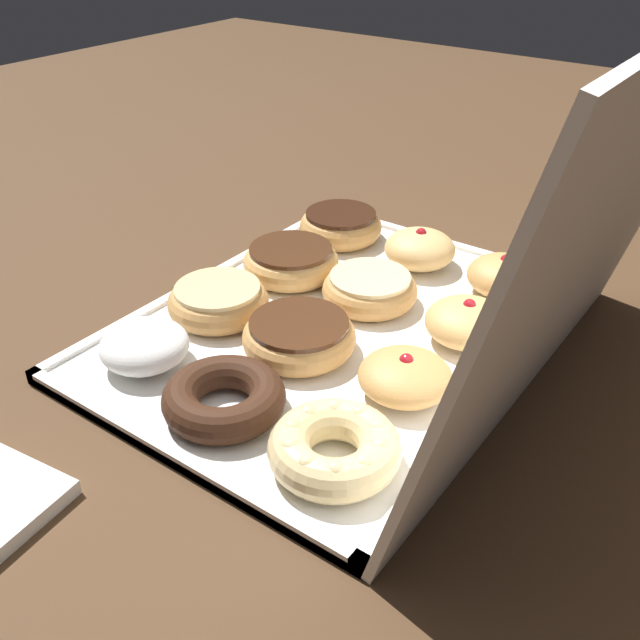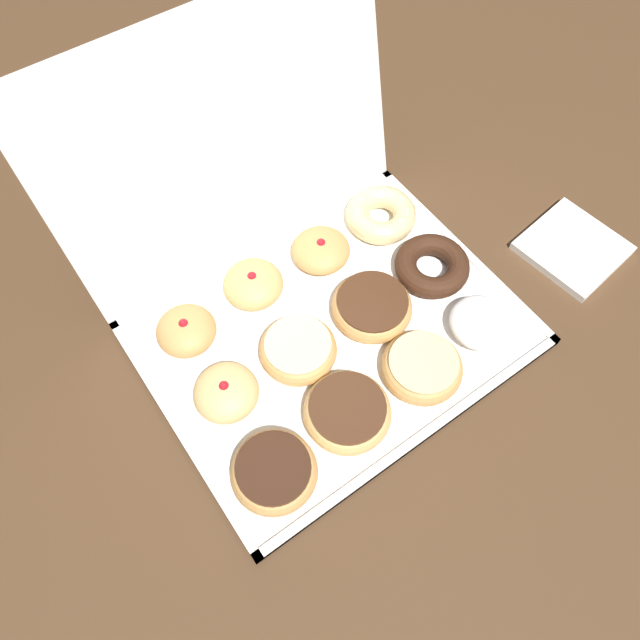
{
  "view_description": "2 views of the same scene",
  "coord_description": "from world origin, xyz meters",
  "px_view_note": "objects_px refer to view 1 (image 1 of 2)",
  "views": [
    {
      "loc": [
        0.56,
        0.38,
        0.44
      ],
      "look_at": [
        0.03,
        -0.01,
        0.03
      ],
      "focal_mm": 40.06,
      "sensor_mm": 36.0,
      "label": 1
    },
    {
      "loc": [
        -0.26,
        -0.33,
        0.79
      ],
      "look_at": [
        -0.02,
        0.01,
        0.05
      ],
      "focal_mm": 33.75,
      "sensor_mm": 36.0,
      "label": 2
    }
  ],
  "objects_px": {
    "jelly_filled_donut_9": "(467,322)",
    "chocolate_frosted_donut_6": "(299,336)",
    "donut_box": "(339,329)",
    "glazed_ring_donut_5": "(372,290)",
    "chocolate_cake_ring_donut_7": "(221,396)",
    "glazed_ring_donut_2": "(218,301)",
    "powdered_filled_donut_3": "(144,346)",
    "jelly_filled_donut_4": "(422,249)",
    "chocolate_frosted_donut_1": "(291,261)",
    "jelly_filled_donut_10": "(405,376)",
    "jelly_filled_donut_8": "(504,276)",
    "chocolate_frosted_donut_0": "(341,225)",
    "cruller_donut_11": "(334,447)"
  },
  "relations": [
    {
      "from": "jelly_filled_donut_9",
      "to": "chocolate_frosted_donut_6",
      "type": "bearing_deg",
      "value": -47.22
    },
    {
      "from": "donut_box",
      "to": "glazed_ring_donut_5",
      "type": "distance_m",
      "value": 0.07
    },
    {
      "from": "donut_box",
      "to": "chocolate_cake_ring_donut_7",
      "type": "xyz_separation_m",
      "value": [
        0.19,
        -0.0,
        0.02
      ]
    },
    {
      "from": "glazed_ring_donut_2",
      "to": "powdered_filled_donut_3",
      "type": "distance_m",
      "value": 0.11
    },
    {
      "from": "glazed_ring_donut_2",
      "to": "jelly_filled_donut_4",
      "type": "relative_size",
      "value": 1.27
    },
    {
      "from": "jelly_filled_donut_9",
      "to": "chocolate_cake_ring_donut_7",
      "type": "bearing_deg",
      "value": -28.23
    },
    {
      "from": "chocolate_frosted_donut_1",
      "to": "powdered_filled_donut_3",
      "type": "distance_m",
      "value": 0.24
    },
    {
      "from": "glazed_ring_donut_2",
      "to": "jelly_filled_donut_10",
      "type": "xyz_separation_m",
      "value": [
        0.0,
        0.24,
        0.0
      ]
    },
    {
      "from": "powdered_filled_donut_3",
      "to": "chocolate_frosted_donut_1",
      "type": "bearing_deg",
      "value": 179.38
    },
    {
      "from": "jelly_filled_donut_8",
      "to": "jelly_filled_donut_9",
      "type": "xyz_separation_m",
      "value": [
        0.12,
        0.01,
        0.0
      ]
    },
    {
      "from": "glazed_ring_donut_2",
      "to": "jelly_filled_donut_4",
      "type": "distance_m",
      "value": 0.27
    },
    {
      "from": "chocolate_frosted_donut_0",
      "to": "jelly_filled_donut_9",
      "type": "distance_m",
      "value": 0.28
    },
    {
      "from": "glazed_ring_donut_2",
      "to": "chocolate_cake_ring_donut_7",
      "type": "xyz_separation_m",
      "value": [
        0.12,
        0.12,
        -0.0
      ]
    },
    {
      "from": "jelly_filled_donut_4",
      "to": "chocolate_frosted_donut_6",
      "type": "bearing_deg",
      "value": -1.84
    },
    {
      "from": "glazed_ring_donut_5",
      "to": "chocolate_frosted_donut_6",
      "type": "bearing_deg",
      "value": -3.93
    },
    {
      "from": "chocolate_frosted_donut_6",
      "to": "glazed_ring_donut_2",
      "type": "bearing_deg",
      "value": -91.64
    },
    {
      "from": "donut_box",
      "to": "chocolate_frosted_donut_1",
      "type": "xyz_separation_m",
      "value": [
        -0.06,
        -0.12,
        0.02
      ]
    },
    {
      "from": "chocolate_cake_ring_donut_7",
      "to": "jelly_filled_donut_8",
      "type": "relative_size",
      "value": 1.33
    },
    {
      "from": "glazed_ring_donut_2",
      "to": "donut_box",
      "type": "bearing_deg",
      "value": 117.09
    },
    {
      "from": "chocolate_frosted_donut_1",
      "to": "chocolate_cake_ring_donut_7",
      "type": "height_order",
      "value": "chocolate_frosted_donut_1"
    },
    {
      "from": "glazed_ring_donut_5",
      "to": "jelly_filled_donut_10",
      "type": "xyz_separation_m",
      "value": [
        0.13,
        0.12,
        0.0
      ]
    },
    {
      "from": "powdered_filled_donut_3",
      "to": "jelly_filled_donut_10",
      "type": "distance_m",
      "value": 0.26
    },
    {
      "from": "glazed_ring_donut_2",
      "to": "glazed_ring_donut_5",
      "type": "distance_m",
      "value": 0.18
    },
    {
      "from": "glazed_ring_donut_2",
      "to": "chocolate_cake_ring_donut_7",
      "type": "height_order",
      "value": "glazed_ring_donut_2"
    },
    {
      "from": "chocolate_frosted_donut_1",
      "to": "glazed_ring_donut_5",
      "type": "distance_m",
      "value": 0.12
    },
    {
      "from": "glazed_ring_donut_2",
      "to": "jelly_filled_donut_4",
      "type": "xyz_separation_m",
      "value": [
        -0.24,
        0.13,
        0.0
      ]
    },
    {
      "from": "donut_box",
      "to": "glazed_ring_donut_5",
      "type": "xyz_separation_m",
      "value": [
        -0.06,
        0.0,
        0.02
      ]
    },
    {
      "from": "powdered_filled_donut_3",
      "to": "chocolate_frosted_donut_6",
      "type": "height_order",
      "value": "powdered_filled_donut_3"
    },
    {
      "from": "chocolate_frosted_donut_0",
      "to": "jelly_filled_donut_10",
      "type": "distance_m",
      "value": 0.35
    },
    {
      "from": "chocolate_frosted_donut_1",
      "to": "chocolate_frosted_donut_6",
      "type": "xyz_separation_m",
      "value": [
        0.13,
        0.11,
        -0.0
      ]
    },
    {
      "from": "chocolate_frosted_donut_0",
      "to": "glazed_ring_donut_2",
      "type": "relative_size",
      "value": 0.98
    },
    {
      "from": "chocolate_frosted_donut_1",
      "to": "jelly_filled_donut_4",
      "type": "height_order",
      "value": "jelly_filled_donut_4"
    },
    {
      "from": "jelly_filled_donut_4",
      "to": "jelly_filled_donut_10",
      "type": "distance_m",
      "value": 0.27
    },
    {
      "from": "chocolate_frosted_donut_0",
      "to": "glazed_ring_donut_2",
      "type": "distance_m",
      "value": 0.25
    },
    {
      "from": "chocolate_frosted_donut_0",
      "to": "chocolate_frosted_donut_6",
      "type": "bearing_deg",
      "value": 25.76
    },
    {
      "from": "chocolate_frosted_donut_0",
      "to": "jelly_filled_donut_4",
      "type": "relative_size",
      "value": 1.25
    },
    {
      "from": "chocolate_frosted_donut_0",
      "to": "glazed_ring_donut_2",
      "type": "height_order",
      "value": "chocolate_frosted_donut_0"
    },
    {
      "from": "glazed_ring_donut_5",
      "to": "chocolate_frosted_donut_6",
      "type": "relative_size",
      "value": 0.93
    },
    {
      "from": "jelly_filled_donut_8",
      "to": "cruller_donut_11",
      "type": "relative_size",
      "value": 0.76
    },
    {
      "from": "chocolate_frosted_donut_0",
      "to": "jelly_filled_donut_10",
      "type": "relative_size",
      "value": 1.24
    },
    {
      "from": "jelly_filled_donut_9",
      "to": "cruller_donut_11",
      "type": "height_order",
      "value": "jelly_filled_donut_9"
    },
    {
      "from": "chocolate_cake_ring_donut_7",
      "to": "powdered_filled_donut_3",
      "type": "bearing_deg",
      "value": -95.37
    },
    {
      "from": "jelly_filled_donut_4",
      "to": "cruller_donut_11",
      "type": "height_order",
      "value": "jelly_filled_donut_4"
    },
    {
      "from": "jelly_filled_donut_4",
      "to": "glazed_ring_donut_5",
      "type": "bearing_deg",
      "value": 0.44
    },
    {
      "from": "jelly_filled_donut_4",
      "to": "jelly_filled_donut_8",
      "type": "bearing_deg",
      "value": 88.63
    },
    {
      "from": "chocolate_frosted_donut_0",
      "to": "chocolate_frosted_donut_6",
      "type": "xyz_separation_m",
      "value": [
        0.25,
        0.12,
        -0.0
      ]
    },
    {
      "from": "jelly_filled_donut_8",
      "to": "jelly_filled_donut_9",
      "type": "height_order",
      "value": "same"
    },
    {
      "from": "jelly_filled_donut_8",
      "to": "donut_box",
      "type": "bearing_deg",
      "value": -33.15
    },
    {
      "from": "glazed_ring_donut_2",
      "to": "jelly_filled_donut_8",
      "type": "distance_m",
      "value": 0.34
    },
    {
      "from": "donut_box",
      "to": "powdered_filled_donut_3",
      "type": "height_order",
      "value": "powdered_filled_donut_3"
    }
  ]
}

